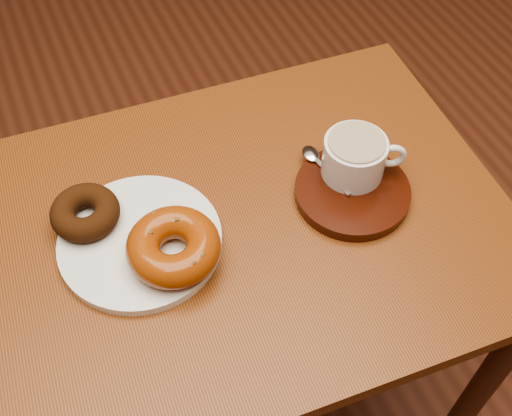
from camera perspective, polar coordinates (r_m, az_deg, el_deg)
name	(u,v)px	position (r m, az deg, el deg)	size (l,w,h in m)	color
ground	(120,357)	(1.56, -12.02, -12.82)	(6.00, 6.00, 0.00)	brown
cafe_table	(244,265)	(0.97, -1.09, -5.07)	(0.76, 0.59, 0.69)	brown
donut_plate	(140,241)	(0.86, -10.25, -2.90)	(0.22, 0.22, 0.01)	white
donut_cinnamon	(85,212)	(0.88, -14.95, -0.38)	(0.09, 0.09, 0.03)	#361B0A
donut_caramel	(173,247)	(0.82, -7.36, -3.42)	(0.13, 0.13, 0.04)	#934110
saucer	(352,192)	(0.91, 8.54, 1.43)	(0.16, 0.16, 0.02)	black
coffee_cup	(355,157)	(0.90, 8.83, 4.53)	(0.11, 0.09, 0.06)	white
teaspoon	(315,158)	(0.93, 5.25, 4.45)	(0.03, 0.11, 0.01)	silver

